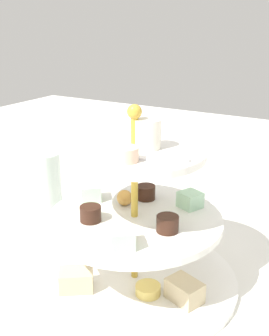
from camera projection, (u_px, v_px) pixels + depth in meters
The scene contains 4 objects.
ground_plane at pixel (134, 282), 0.64m from camera, with size 2.40×2.40×0.00m, color silver.
tiered_serving_stand at pixel (135, 233), 0.61m from camera, with size 0.31×0.31×0.27m.
water_glass_tall_right at pixel (44, 186), 0.82m from camera, with size 0.07×0.07×0.14m, color silver.
butter_knife_left at pixel (238, 210), 0.87m from camera, with size 0.17×0.01×0.00m, color silver.
Camera 1 is at (0.27, -0.47, 0.38)m, focal length 44.71 mm.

